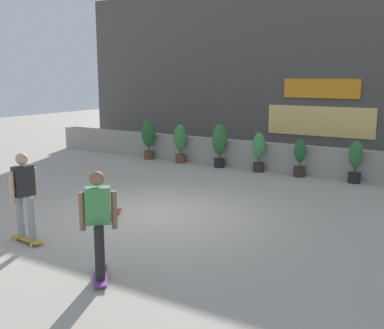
{
  "coord_description": "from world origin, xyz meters",
  "views": [
    {
      "loc": [
        5.91,
        -8.09,
        3.08
      ],
      "look_at": [
        0.0,
        1.5,
        0.9
      ],
      "focal_mm": 43.36,
      "sensor_mm": 36.0,
      "label": 1
    }
  ],
  "objects": [
    {
      "name": "potted_plant_1",
      "position": [
        -2.98,
        5.55,
        0.78
      ],
      "size": [
        0.45,
        0.45,
        1.38
      ],
      "color": "brown",
      "rests_on": "ground"
    },
    {
      "name": "potted_plant_3",
      "position": [
        0.03,
        5.55,
        0.7
      ],
      "size": [
        0.4,
        0.4,
        1.27
      ],
      "color": "#2D2823",
      "rests_on": "ground"
    },
    {
      "name": "skater_mid_plaza",
      "position": [
        -1.04,
        -2.69,
        0.94
      ],
      "size": [
        0.82,
        0.56,
        1.7
      ],
      "color": "#BF8C26",
      "rests_on": "ground"
    },
    {
      "name": "planter_wall",
      "position": [
        0.0,
        6.0,
        0.45
      ],
      "size": [
        18.0,
        0.4,
        0.9
      ],
      "primitive_type": "cube",
      "color": "gray",
      "rests_on": "ground"
    },
    {
      "name": "skater_far_right",
      "position": [
        1.25,
        -3.18,
        0.94
      ],
      "size": [
        0.68,
        0.73,
        1.7
      ],
      "color": "#72338C",
      "rests_on": "ground"
    },
    {
      "name": "potted_plant_2",
      "position": [
        -1.41,
        5.55,
        0.85
      ],
      "size": [
        0.5,
        0.5,
        1.47
      ],
      "color": "black",
      "rests_on": "ground"
    },
    {
      "name": "skateboard_near_camera",
      "position": [
        -0.75,
        -0.64,
        0.06
      ],
      "size": [
        0.51,
        0.81,
        0.08
      ],
      "color": "maroon",
      "rests_on": "ground"
    },
    {
      "name": "potted_plant_5",
      "position": [
        3.04,
        5.55,
        0.67
      ],
      "size": [
        0.39,
        0.39,
        1.24
      ],
      "color": "black",
      "rests_on": "ground"
    },
    {
      "name": "building_backdrop",
      "position": [
        0.0,
        10.0,
        3.25
      ],
      "size": [
        20.0,
        2.08,
        6.5
      ],
      "color": "#4C4947",
      "rests_on": "ground"
    },
    {
      "name": "ground_plane",
      "position": [
        0.0,
        0.0,
        0.0
      ],
      "size": [
        48.0,
        48.0,
        0.0
      ],
      "primitive_type": "plane",
      "color": "#A8A093"
    },
    {
      "name": "potted_plant_4",
      "position": [
        1.39,
        5.55,
        0.61
      ],
      "size": [
        0.36,
        0.36,
        1.17
      ],
      "color": "#2D2823",
      "rests_on": "ground"
    },
    {
      "name": "potted_plant_0",
      "position": [
        -4.39,
        5.55,
        0.86
      ],
      "size": [
        0.5,
        0.5,
        1.48
      ],
      "color": "brown",
      "rests_on": "ground"
    }
  ]
}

